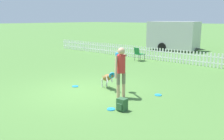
# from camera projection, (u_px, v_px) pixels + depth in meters

# --- Properties ---
(ground_plane) EXTENTS (240.00, 240.00, 0.00)m
(ground_plane) POSITION_uv_depth(u_px,v_px,m) (83.00, 91.00, 9.14)
(ground_plane) COLOR #4C7A38
(handler_person) EXTENTS (0.85, 0.96, 1.70)m
(handler_person) POSITION_uv_depth(u_px,v_px,m) (121.00, 66.00, 8.25)
(handler_person) COLOR tan
(handler_person) RESTS_ON ground_plane
(leaping_dog) EXTENTS (1.08, 0.61, 0.73)m
(leaping_dog) POSITION_uv_depth(u_px,v_px,m) (108.00, 78.00, 9.39)
(leaping_dog) COLOR olive
(leaping_dog) RESTS_ON ground_plane
(frisbee_near_handler) EXTENTS (0.24, 0.24, 0.02)m
(frisbee_near_handler) POSITION_uv_depth(u_px,v_px,m) (111.00, 109.00, 7.33)
(frisbee_near_handler) COLOR #1E8CD8
(frisbee_near_handler) RESTS_ON ground_plane
(frisbee_near_dog) EXTENTS (0.24, 0.24, 0.02)m
(frisbee_near_dog) POSITION_uv_depth(u_px,v_px,m) (158.00, 95.00, 8.68)
(frisbee_near_dog) COLOR #1E8CD8
(frisbee_near_dog) RESTS_ON ground_plane
(frisbee_midfield) EXTENTS (0.24, 0.24, 0.02)m
(frisbee_midfield) POSITION_uv_depth(u_px,v_px,m) (75.00, 86.00, 9.78)
(frisbee_midfield) COLOR #1E8CD8
(frisbee_midfield) RESTS_ON ground_plane
(backpack_on_grass) EXTENTS (0.27, 0.26, 0.37)m
(backpack_on_grass) POSITION_uv_depth(u_px,v_px,m) (122.00, 105.00, 7.20)
(backpack_on_grass) COLOR #2D5633
(backpack_on_grass) RESTS_ON ground_plane
(picket_fence) EXTENTS (22.75, 0.04, 0.80)m
(picket_fence) POSITION_uv_depth(u_px,v_px,m) (182.00, 57.00, 14.72)
(picket_fence) COLOR white
(picket_fence) RESTS_ON ground_plane
(folding_chair_blue_left) EXTENTS (0.64, 0.66, 0.85)m
(folding_chair_blue_left) POSITION_uv_depth(u_px,v_px,m) (138.00, 53.00, 15.53)
(folding_chair_blue_left) COLOR #333338
(folding_chair_blue_left) RESTS_ON ground_plane
(equipment_trailer) EXTENTS (4.77, 2.51, 2.37)m
(equipment_trailer) POSITION_uv_depth(u_px,v_px,m) (173.00, 35.00, 20.57)
(equipment_trailer) COLOR #B7B7B7
(equipment_trailer) RESTS_ON ground_plane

